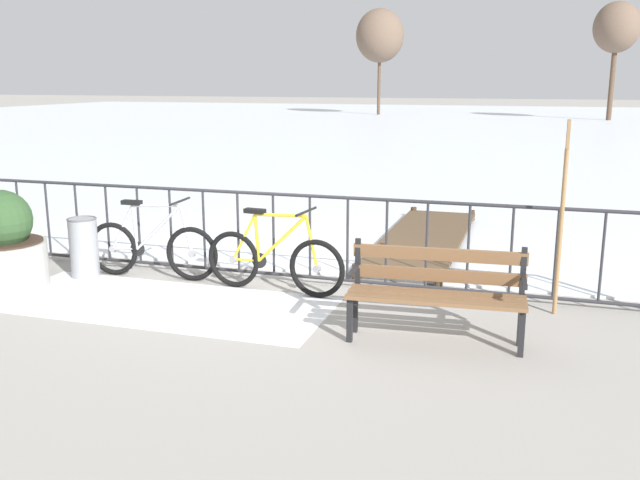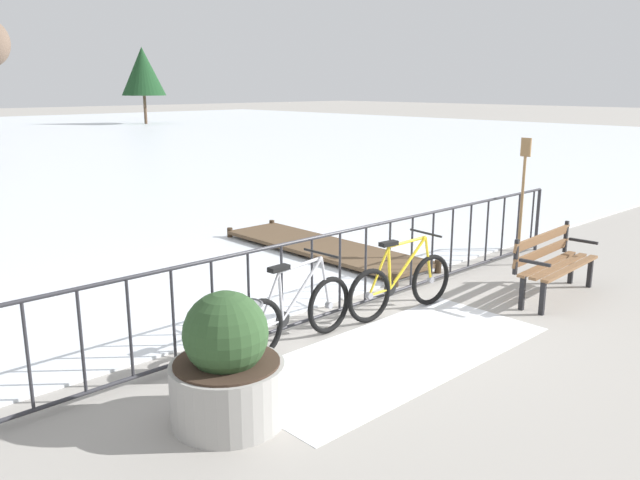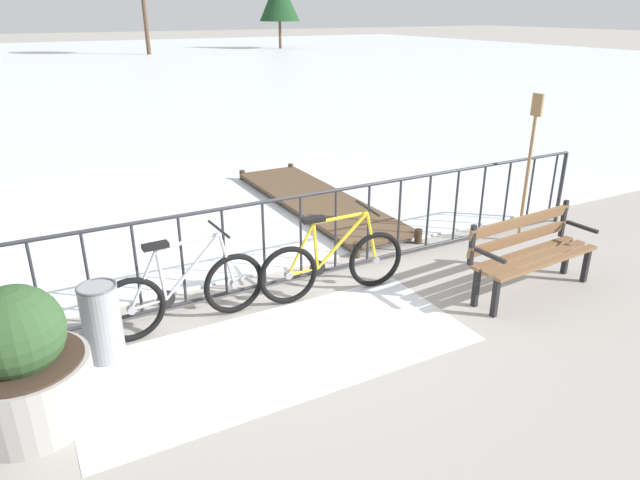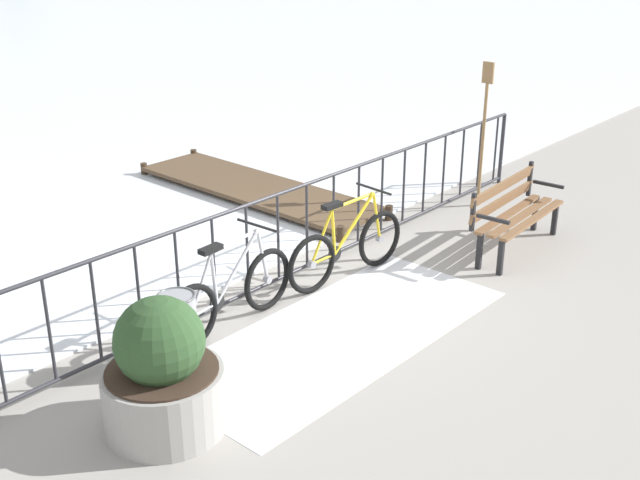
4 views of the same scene
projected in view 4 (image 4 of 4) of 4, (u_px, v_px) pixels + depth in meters
ground_plane at (293, 278)px, 8.91m from camera, size 160.00×160.00×0.00m
snow_patch at (340, 333)px, 7.75m from camera, size 3.66×1.53×0.01m
railing_fence at (293, 232)px, 8.69m from camera, size 9.06×0.06×1.07m
bicycle_near_railing at (231, 294)px, 7.71m from camera, size 1.71×0.52×0.97m
bicycle_second at (347, 248)px, 8.77m from camera, size 1.71×0.52×0.97m
park_bench at (513, 209)px, 9.49m from camera, size 1.63×0.59×0.89m
planter_with_shrub at (162, 375)px, 6.17m from camera, size 0.96×0.96×1.13m
trash_bin at (178, 331)px, 7.03m from camera, size 0.35×0.35×0.73m
oar_upright at (484, 125)px, 10.66m from camera, size 0.04×0.16×1.98m
wooden_dock at (257, 188)px, 11.41m from camera, size 1.10×4.07×0.20m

